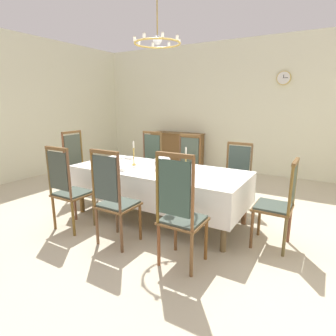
# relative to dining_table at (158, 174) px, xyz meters

# --- Properties ---
(ground) EXTENTS (7.57, 6.84, 0.04)m
(ground) POSITION_rel_dining_table_xyz_m (0.00, 0.03, -0.70)
(ground) COLOR beige
(back_wall) EXTENTS (7.57, 0.08, 3.13)m
(back_wall) POSITION_rel_dining_table_xyz_m (0.00, 3.49, 0.88)
(back_wall) COLOR #E9E8C9
(back_wall) RESTS_ON ground
(left_wall) EXTENTS (0.08, 6.84, 3.13)m
(left_wall) POSITION_rel_dining_table_xyz_m (-3.83, 0.03, 0.88)
(left_wall) COLOR silver
(left_wall) RESTS_ON ground
(dining_table) EXTENTS (2.52, 1.06, 0.75)m
(dining_table) POSITION_rel_dining_table_xyz_m (0.00, 0.00, 0.00)
(dining_table) COLOR brown
(dining_table) RESTS_ON ground
(tablecloth) EXTENTS (2.54, 1.08, 0.45)m
(tablecloth) POSITION_rel_dining_table_xyz_m (0.00, 0.00, -0.05)
(tablecloth) COLOR white
(tablecloth) RESTS_ON dining_table
(chair_south_a) EXTENTS (0.44, 0.42, 1.15)m
(chair_south_a) POSITION_rel_dining_table_xyz_m (-0.82, -0.94, -0.10)
(chair_south_a) COLOR brown
(chair_south_a) RESTS_ON ground
(chair_north_a) EXTENTS (0.44, 0.42, 1.16)m
(chair_north_a) POSITION_rel_dining_table_xyz_m (-0.82, 0.94, -0.09)
(chair_north_a) COLOR brown
(chair_north_a) RESTS_ON ground
(chair_south_b) EXTENTS (0.44, 0.42, 1.18)m
(chair_south_b) POSITION_rel_dining_table_xyz_m (-0.02, -0.94, -0.09)
(chair_south_b) COLOR brown
(chair_south_b) RESTS_ON ground
(chair_north_b) EXTENTS (0.44, 0.42, 1.15)m
(chair_north_b) POSITION_rel_dining_table_xyz_m (-0.02, 0.94, -0.10)
(chair_north_b) COLOR brown
(chair_north_b) RESTS_ON ground
(chair_south_c) EXTENTS (0.44, 0.42, 1.23)m
(chair_south_c) POSITION_rel_dining_table_xyz_m (0.86, -0.94, -0.07)
(chair_south_c) COLOR brown
(chair_south_c) RESTS_ON ground
(chair_north_c) EXTENTS (0.44, 0.42, 1.07)m
(chair_north_c) POSITION_rel_dining_table_xyz_m (0.86, 0.93, -0.12)
(chair_north_c) COLOR brown
(chair_north_c) RESTS_ON ground
(chair_head_west) EXTENTS (0.42, 0.44, 1.21)m
(chair_head_west) POSITION_rel_dining_table_xyz_m (-1.67, 0.00, -0.08)
(chair_head_west) COLOR brown
(chair_head_west) RESTS_ON ground
(chair_head_east) EXTENTS (0.42, 0.44, 1.07)m
(chair_head_east) POSITION_rel_dining_table_xyz_m (1.66, 0.00, -0.12)
(chair_head_east) COLOR brown
(chair_head_east) RESTS_ON ground
(soup_tureen) EXTENTS (0.26, 0.26, 0.21)m
(soup_tureen) POSITION_rel_dining_table_xyz_m (0.07, 0.00, 0.18)
(soup_tureen) COLOR white
(soup_tureen) RESTS_ON tablecloth
(candlestick_west) EXTENTS (0.07, 0.07, 0.37)m
(candlestick_west) POSITION_rel_dining_table_xyz_m (-0.44, 0.00, 0.22)
(candlestick_west) COLOR gold
(candlestick_west) RESTS_ON tablecloth
(candlestick_east) EXTENTS (0.07, 0.07, 0.35)m
(candlestick_east) POSITION_rel_dining_table_xyz_m (0.44, -0.00, 0.21)
(candlestick_east) COLOR gold
(candlestick_east) RESTS_ON tablecloth
(bowl_near_left) EXTENTS (0.17, 0.17, 0.04)m
(bowl_near_left) POSITION_rel_dining_table_xyz_m (-0.81, 0.35, 0.09)
(bowl_near_left) COLOR white
(bowl_near_left) RESTS_ON tablecloth
(bowl_near_right) EXTENTS (0.20, 0.20, 0.04)m
(bowl_near_right) POSITION_rel_dining_table_xyz_m (-0.43, -0.38, 0.10)
(bowl_near_right) COLOR white
(bowl_near_right) RESTS_ON tablecloth
(spoon_primary) EXTENTS (0.04, 0.18, 0.01)m
(spoon_primary) POSITION_rel_dining_table_xyz_m (-0.92, 0.38, 0.08)
(spoon_primary) COLOR gold
(spoon_primary) RESTS_ON tablecloth
(spoon_secondary) EXTENTS (0.05, 0.18, 0.01)m
(spoon_secondary) POSITION_rel_dining_table_xyz_m (-0.56, -0.35, 0.08)
(spoon_secondary) COLOR gold
(spoon_secondary) RESTS_ON tablecloth
(sideboard) EXTENTS (1.44, 0.48, 0.90)m
(sideboard) POSITION_rel_dining_table_xyz_m (-1.45, 3.17, -0.23)
(sideboard) COLOR brown
(sideboard) RESTS_ON ground
(mounted_clock) EXTENTS (0.30, 0.06, 0.30)m
(mounted_clock) POSITION_rel_dining_table_xyz_m (1.06, 3.42, 1.52)
(mounted_clock) COLOR #D1B251
(chandelier) EXTENTS (0.63, 0.63, 0.66)m
(chandelier) POSITION_rel_dining_table_xyz_m (-0.00, -0.00, 1.77)
(chandelier) COLOR gold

